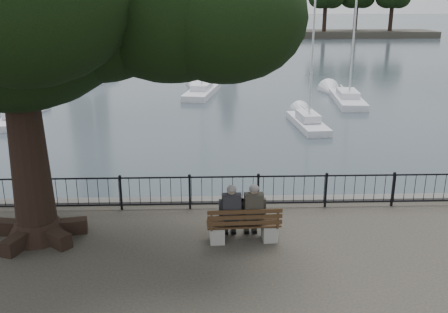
{
  "coord_description": "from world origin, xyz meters",
  "views": [
    {
      "loc": [
        -0.45,
        -11.04,
        5.96
      ],
      "look_at": [
        0.0,
        2.5,
        1.6
      ],
      "focal_mm": 40.0,
      "sensor_mm": 36.0,
      "label": 1
    }
  ],
  "objects_px": {
    "person_right": "(253,213)",
    "person_left": "(231,214)",
    "bench": "(244,229)",
    "lion_monument": "(228,37)"
  },
  "relations": [
    {
      "from": "person_right",
      "to": "lion_monument",
      "type": "relative_size",
      "value": 0.17
    },
    {
      "from": "person_right",
      "to": "person_left",
      "type": "bearing_deg",
      "value": -177.22
    },
    {
      "from": "bench",
      "to": "person_right",
      "type": "height_order",
      "value": "person_right"
    },
    {
      "from": "person_left",
      "to": "lion_monument",
      "type": "height_order",
      "value": "lion_monument"
    },
    {
      "from": "bench",
      "to": "lion_monument",
      "type": "xyz_separation_m",
      "value": [
        1.57,
        49.53,
        0.98
      ]
    },
    {
      "from": "person_left",
      "to": "lion_monument",
      "type": "relative_size",
      "value": 0.17
    },
    {
      "from": "bench",
      "to": "person_left",
      "type": "xyz_separation_m",
      "value": [
        -0.32,
        0.09,
        0.37
      ]
    },
    {
      "from": "bench",
      "to": "person_left",
      "type": "distance_m",
      "value": 0.5
    },
    {
      "from": "person_left",
      "to": "lion_monument",
      "type": "xyz_separation_m",
      "value": [
        1.89,
        49.44,
        0.61
      ]
    },
    {
      "from": "lion_monument",
      "to": "person_left",
      "type": "bearing_deg",
      "value": -92.19
    }
  ]
}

